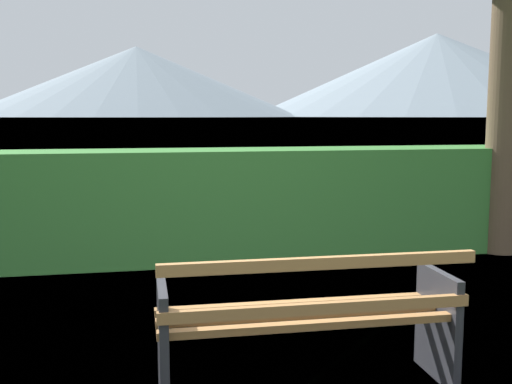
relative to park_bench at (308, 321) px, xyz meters
name	(u,v)px	position (x,y,z in m)	size (l,w,h in m)	color
water_surface	(139,118)	(0.00, 307.12, -0.43)	(620.00, 620.00, 0.00)	#7A99A8
park_bench	(308,321)	(0.00, 0.00, 0.00)	(1.76, 0.58, 0.87)	#A0703F
hedge_row	(224,204)	(0.00, 3.45, 0.19)	(13.34, 0.86, 1.23)	#387A33
distant_hills	(284,79)	(141.57, 581.51, 36.01)	(864.32, 384.79, 85.48)	slate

